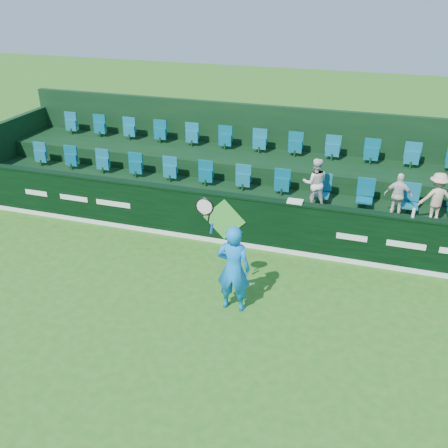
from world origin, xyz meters
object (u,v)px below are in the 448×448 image
(towel, at_px, (295,201))
(drinks_bottle, at_px, (413,213))
(spectator_left, at_px, (315,183))
(spectator_right, at_px, (436,198))
(spectator_middle, at_px, (398,196))
(tennis_player, at_px, (233,268))

(towel, xyz_separation_m, drinks_bottle, (2.63, 0.00, 0.08))
(spectator_left, distance_m, spectator_right, 2.87)
(spectator_right, bearing_deg, spectator_middle, -17.22)
(spectator_right, bearing_deg, tennis_player, 26.49)
(towel, distance_m, drinks_bottle, 2.63)
(drinks_bottle, bearing_deg, spectator_right, 64.19)
(tennis_player, distance_m, spectator_middle, 4.84)
(spectator_middle, xyz_separation_m, drinks_bottle, (0.31, -1.12, 0.09))
(spectator_middle, bearing_deg, spectator_left, 4.28)
(tennis_player, relative_size, towel, 6.86)
(drinks_bottle, bearing_deg, towel, 180.00)
(tennis_player, bearing_deg, spectator_right, 43.71)
(towel, bearing_deg, tennis_player, -105.75)
(tennis_player, bearing_deg, spectator_left, 74.54)
(spectator_middle, bearing_deg, drinks_bottle, 109.82)
(spectator_right, xyz_separation_m, towel, (-3.17, -1.12, -0.04))
(towel, relative_size, drinks_bottle, 1.71)
(drinks_bottle, bearing_deg, spectator_middle, 105.54)
(spectator_left, height_order, spectator_middle, spectator_left)
(spectator_right, bearing_deg, spectator_left, -17.22)
(tennis_player, xyz_separation_m, spectator_left, (1.03, 3.73, 0.50))
(drinks_bottle, bearing_deg, tennis_player, -142.15)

